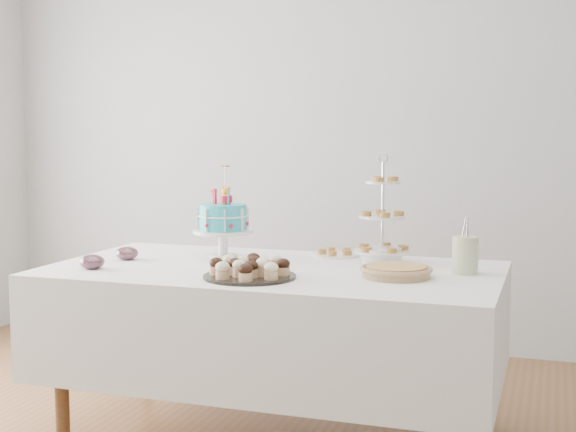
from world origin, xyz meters
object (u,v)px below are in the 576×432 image
(pastry_plate, at_px, (336,253))
(jam_bowl_a, at_px, (92,262))
(pie, at_px, (396,271))
(birthday_cake, at_px, (223,233))
(cupcake_tray, at_px, (250,268))
(plate_stack, at_px, (381,256))
(utensil_pitcher, at_px, (465,254))
(table, at_px, (273,320))
(tiered_stand, at_px, (383,217))
(jam_bowl_b, at_px, (127,254))

(pastry_plate, relative_size, jam_bowl_a, 2.08)
(pie, bearing_deg, birthday_cake, 164.44)
(birthday_cake, relative_size, cupcake_tray, 1.15)
(plate_stack, relative_size, utensil_pitcher, 0.76)
(cupcake_tray, bearing_deg, birthday_cake, 124.53)
(pastry_plate, bearing_deg, pie, -50.55)
(jam_bowl_a, bearing_deg, pastry_plate, 37.12)
(utensil_pitcher, bearing_deg, table, -151.50)
(cupcake_tray, xyz_separation_m, jam_bowl_a, (-0.71, -0.02, -0.01))
(table, height_order, pastry_plate, pastry_plate)
(tiered_stand, height_order, plate_stack, tiered_stand)
(table, relative_size, pastry_plate, 8.74)
(tiered_stand, relative_size, utensil_pitcher, 2.08)
(tiered_stand, distance_m, jam_bowl_b, 1.17)
(table, height_order, pie, pie)
(cupcake_tray, distance_m, pie, 0.59)
(table, height_order, utensil_pitcher, utensil_pitcher)
(jam_bowl_b, bearing_deg, pie, -2.03)
(cupcake_tray, height_order, pastry_plate, cupcake_tray)
(jam_bowl_b, bearing_deg, birthday_cake, 26.27)
(jam_bowl_b, bearing_deg, pastry_plate, 25.10)
(pie, xyz_separation_m, utensil_pitcher, (0.25, 0.17, 0.06))
(cupcake_tray, xyz_separation_m, pastry_plate, (0.18, 0.66, -0.03))
(cupcake_tray, distance_m, pastry_plate, 0.68)
(plate_stack, distance_m, jam_bowl_a, 1.25)
(table, height_order, tiered_stand, tiered_stand)
(jam_bowl_b, bearing_deg, jam_bowl_a, -93.43)
(pastry_plate, bearing_deg, tiered_stand, -27.48)
(plate_stack, xyz_separation_m, pastry_plate, (-0.25, 0.14, -0.02))
(table, bearing_deg, birthday_cake, 149.24)
(birthday_cake, xyz_separation_m, pastry_plate, (0.48, 0.22, -0.10))
(table, height_order, plate_stack, plate_stack)
(birthday_cake, bearing_deg, pie, 2.01)
(jam_bowl_b, xyz_separation_m, utensil_pitcher, (1.50, 0.12, 0.05))
(table, relative_size, pie, 6.61)
(cupcake_tray, xyz_separation_m, tiered_stand, (0.42, 0.53, 0.16))
(plate_stack, xyz_separation_m, jam_bowl_b, (-1.12, -0.27, -0.01))
(utensil_pitcher, bearing_deg, pie, -126.04)
(pastry_plate, height_order, jam_bowl_b, jam_bowl_b)
(pastry_plate, bearing_deg, jam_bowl_a, -142.88)
(cupcake_tray, bearing_deg, pie, 20.23)
(table, bearing_deg, cupcake_tray, -91.70)
(pie, xyz_separation_m, jam_bowl_a, (-1.26, -0.22, 0.00))
(cupcake_tray, height_order, pie, cupcake_tray)
(birthday_cake, height_order, tiered_stand, tiered_stand)
(birthday_cake, relative_size, tiered_stand, 0.87)
(cupcake_tray, distance_m, plate_stack, 0.67)
(jam_bowl_a, bearing_deg, tiered_stand, 25.61)
(cupcake_tray, relative_size, pastry_plate, 1.69)
(utensil_pitcher, bearing_deg, plate_stack, 179.66)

